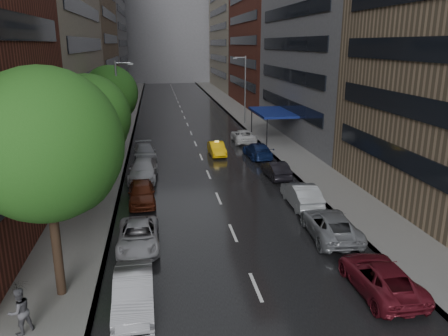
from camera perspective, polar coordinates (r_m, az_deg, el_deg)
The scene contains 16 objects.
road at distance 64.26m, azimuth -5.06°, elevation 6.31°, with size 14.00×140.00×0.01m, color black.
sidewalk_left at distance 64.30m, azimuth -13.13°, elevation 6.02°, with size 4.00×140.00×0.15m, color gray.
sidewalk_right at distance 65.45m, azimuth 2.88°, elevation 6.59°, with size 4.00×140.00×0.15m, color gray.
buildings_left at distance 73.02m, azimuth -18.45°, elevation 19.34°, with size 8.00×108.00×38.00m.
buildings_right at distance 72.63m, azimuth 6.83°, elevation 19.26°, with size 8.05×109.10×36.00m.
building_far at distance 131.40m, azimuth -7.41°, elevation 18.14°, with size 40.00×14.00×32.00m, color slate.
tree_near at distance 18.79m, azimuth -22.36°, elevation 2.78°, with size 6.25×6.25×9.96m.
tree_mid at distance 29.89m, azimuth -17.41°, elevation 6.35°, with size 5.59×5.59×8.91m.
tree_far at distance 45.49m, azimuth -14.62°, elevation 9.45°, with size 5.46×5.46×8.71m.
taxi at distance 43.37m, azimuth -0.95°, elevation 2.55°, with size 1.39×3.98×1.31m, color yellow.
parked_cars_left at distance 31.07m, azimuth -10.69°, elevation -3.06°, with size 2.52×29.94×1.57m.
parked_cars_right at distance 33.46m, azimuth 8.16°, elevation -1.57°, with size 2.85×36.29×1.59m.
ped_black_umbrella at distance 18.66m, azimuth -25.25°, elevation -15.76°, with size 1.13×1.12×2.09m.
street_lamp_left at distance 43.76m, azimuth -13.58°, elevation 7.87°, with size 1.74×0.22×9.00m.
street_lamp_right at distance 59.71m, azimuth 2.70°, elevation 10.34°, with size 1.74×0.22×9.00m.
awning at distance 50.56m, azimuth 6.36°, elevation 7.24°, with size 4.00×8.00×3.12m.
Camera 1 is at (-4.15, -13.23, 10.72)m, focal length 35.00 mm.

